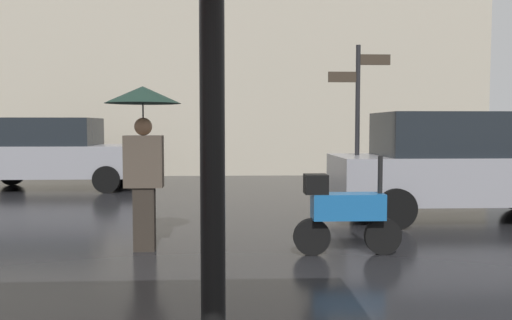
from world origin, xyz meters
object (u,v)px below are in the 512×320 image
Objects in this scene: pedestrian_with_umbrella at (143,126)px; parked_car_right at (53,153)px; parked_scooter at (344,211)px; parked_car_left at (460,165)px; street_signpost at (358,114)px.

pedestrian_with_umbrella reaches higher than parked_car_right.
pedestrian_with_umbrella is 1.56× the size of parked_scooter.
pedestrian_with_umbrella reaches higher than parked_car_left.
street_signpost reaches higher than parked_scooter.
parked_car_left is 1.48× the size of street_signpost.
pedestrian_with_umbrella is at bearing 107.63° from parked_car_right.
parked_car_right is at bearing 141.81° from pedestrian_with_umbrella.
street_signpost is at bearing 57.61° from parked_scooter.
parked_car_right is (-8.48, 4.81, -0.01)m from parked_car_left.
parked_scooter is (2.51, -0.34, -1.06)m from pedestrian_with_umbrella.
parked_car_left is (5.05, 2.12, -0.68)m from pedestrian_with_umbrella.
pedestrian_with_umbrella is 0.47× the size of parked_car_left.
pedestrian_with_umbrella is at bearing 11.35° from parked_car_left.
parked_scooter is at bearing -106.61° from street_signpost.
street_signpost is at bearing 61.05° from pedestrian_with_umbrella.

